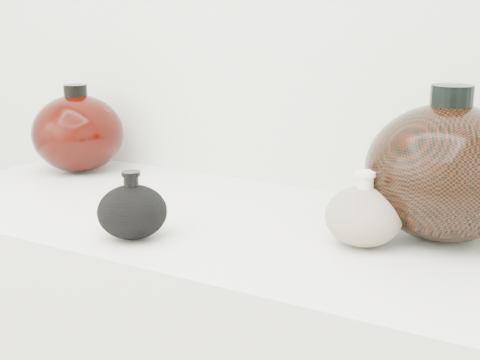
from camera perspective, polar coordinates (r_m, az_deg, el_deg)
The scene contains 4 objects.
black_gourd_vase at distance 1.03m, azimuth -9.18°, elevation -2.65°, with size 0.12×0.12×0.10m.
cream_gourd_vase at distance 1.00m, azimuth 10.52°, elevation -3.00°, with size 0.15×0.15×0.11m.
left_round_pot at distance 1.49m, azimuth -13.67°, elevation 3.93°, with size 0.25×0.25×0.19m.
right_round_pot at distance 1.05m, azimuth 17.18°, elevation 0.70°, with size 0.32×0.32×0.23m.
Camera 1 is at (0.58, 0.04, 1.24)m, focal length 50.00 mm.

